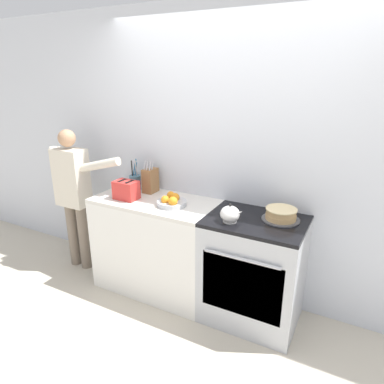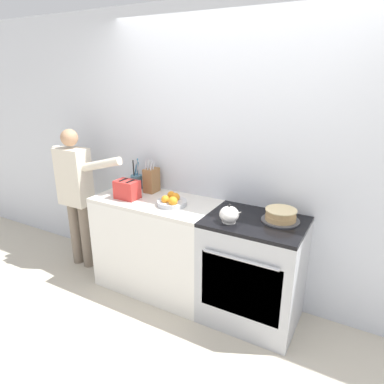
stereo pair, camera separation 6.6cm
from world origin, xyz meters
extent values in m
plane|color=beige|center=(0.00, 0.00, 0.00)|extent=(16.00, 16.00, 0.00)
cube|color=silver|center=(0.00, 0.61, 1.30)|extent=(8.00, 0.04, 2.60)
cube|color=white|center=(-0.68, 0.29, 0.44)|extent=(1.14, 0.59, 0.89)
cube|color=silver|center=(-0.68, 0.29, 0.91)|extent=(1.14, 0.59, 0.03)
cube|color=#B7BABF|center=(0.29, 0.29, 0.45)|extent=(0.78, 0.59, 0.89)
cube|color=black|center=(0.29, 0.01, 0.47)|extent=(0.64, 0.01, 0.49)
cylinder|color=#B7BABF|center=(0.29, -0.02, 0.73)|extent=(0.59, 0.02, 0.02)
cube|color=black|center=(0.29, 0.29, 0.91)|extent=(0.78, 0.59, 0.03)
cylinder|color=#4C4C51|center=(0.46, 0.38, 0.93)|extent=(0.30, 0.30, 0.01)
cylinder|color=tan|center=(0.46, 0.38, 0.95)|extent=(0.24, 0.24, 0.04)
cylinder|color=tan|center=(0.46, 0.38, 0.99)|extent=(0.23, 0.23, 0.04)
cylinder|color=beige|center=(0.46, 0.38, 1.02)|extent=(0.24, 0.24, 0.01)
cylinder|color=white|center=(0.11, 0.16, 0.93)|extent=(0.11, 0.11, 0.01)
ellipsoid|color=white|center=(0.11, 0.16, 0.99)|extent=(0.15, 0.15, 0.13)
cone|color=white|center=(0.19, 0.16, 1.01)|extent=(0.08, 0.03, 0.07)
sphere|color=black|center=(0.11, 0.16, 1.07)|extent=(0.02, 0.02, 0.02)
cube|color=olive|center=(-0.84, 0.46, 1.04)|extent=(0.11, 0.15, 0.23)
cylinder|color=#B2B2B7|center=(-0.87, 0.42, 1.20)|extent=(0.01, 0.04, 0.08)
cylinder|color=#B2B2B7|center=(-0.84, 0.42, 1.20)|extent=(0.01, 0.04, 0.09)
cylinder|color=#B2B2B7|center=(-0.80, 0.42, 1.20)|extent=(0.01, 0.04, 0.09)
cylinder|color=#B2B2B7|center=(-0.87, 0.46, 1.20)|extent=(0.01, 0.04, 0.09)
cylinder|color=#B2B2B7|center=(-0.84, 0.46, 1.19)|extent=(0.01, 0.03, 0.07)
cylinder|color=#B2B2B7|center=(-0.80, 0.46, 1.19)|extent=(0.01, 0.03, 0.07)
cylinder|color=#B2B2B7|center=(-0.87, 0.49, 1.20)|extent=(0.01, 0.04, 0.08)
cylinder|color=#B2B2B7|center=(-0.84, 0.49, 1.18)|extent=(0.01, 0.03, 0.06)
cylinder|color=#477084|center=(-1.02, 0.47, 0.99)|extent=(0.11, 0.11, 0.14)
cylinder|color=black|center=(-1.04, 0.45, 1.09)|extent=(0.04, 0.04, 0.24)
cylinder|color=teal|center=(-1.03, 0.49, 1.08)|extent=(0.04, 0.02, 0.22)
cylinder|color=#B7BABF|center=(-1.00, 0.47, 1.10)|extent=(0.03, 0.06, 0.25)
cylinder|color=teal|center=(-1.04, 0.48, 1.10)|extent=(0.05, 0.06, 0.25)
cylinder|color=#B7BABF|center=(-0.47, 0.25, 0.95)|extent=(0.26, 0.26, 0.04)
sphere|color=orange|center=(-0.45, 0.28, 0.99)|extent=(0.08, 0.08, 0.08)
sphere|color=orange|center=(-0.42, 0.19, 0.99)|extent=(0.08, 0.08, 0.08)
sphere|color=orange|center=(-0.50, 0.20, 0.99)|extent=(0.07, 0.07, 0.07)
sphere|color=orange|center=(-0.52, 0.32, 0.99)|extent=(0.07, 0.07, 0.07)
cube|color=red|center=(-0.92, 0.20, 1.01)|extent=(0.21, 0.15, 0.17)
cube|color=black|center=(-0.96, 0.20, 1.10)|extent=(0.03, 0.11, 0.00)
cube|color=black|center=(-0.88, 0.20, 1.10)|extent=(0.03, 0.11, 0.00)
cube|color=black|center=(-1.04, 0.20, 1.04)|extent=(0.02, 0.02, 0.01)
cylinder|color=#7A6B5B|center=(-1.73, 0.24, 0.36)|extent=(0.11, 0.11, 0.72)
cylinder|color=#7A6B5B|center=(-1.57, 0.24, 0.36)|extent=(0.11, 0.11, 0.72)
cube|color=beige|center=(-1.65, 0.24, 1.02)|extent=(0.34, 0.20, 0.59)
cylinder|color=beige|center=(-1.86, 0.24, 1.06)|extent=(0.08, 0.08, 0.50)
cylinder|color=beige|center=(-1.27, 0.24, 1.19)|extent=(0.51, 0.08, 0.21)
sphere|color=tan|center=(-1.65, 0.24, 1.42)|extent=(0.17, 0.17, 0.17)
camera|label=1|loc=(1.00, -2.14, 2.02)|focal=32.00mm
camera|label=2|loc=(1.05, -2.11, 2.02)|focal=32.00mm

